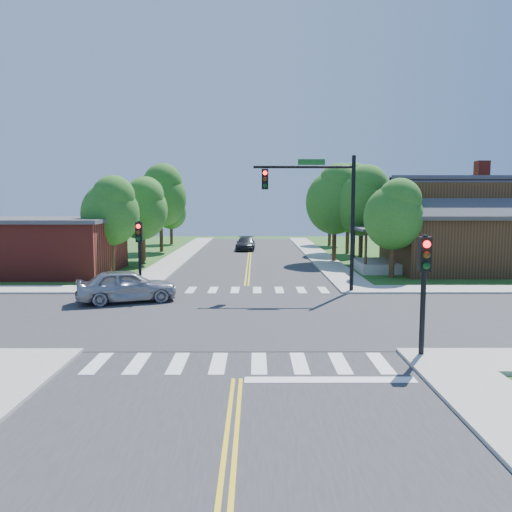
{
  "coord_description": "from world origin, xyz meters",
  "views": [
    {
      "loc": [
        0.48,
        -20.53,
        4.78
      ],
      "look_at": [
        0.53,
        3.42,
        2.2
      ],
      "focal_mm": 35.0,
      "sensor_mm": 36.0,
      "label": 1
    }
  ],
  "objects_px": {
    "house_ne": "(465,223)",
    "car_dgrey": "(246,244)",
    "signal_pole_se": "(424,273)",
    "signal_pole_nw": "(139,243)",
    "car_silver": "(127,286)",
    "signal_mast_ne": "(321,201)"
  },
  "relations": [
    {
      "from": "house_ne",
      "to": "car_dgrey",
      "type": "xyz_separation_m",
      "value": [
        -15.57,
        14.69,
        -2.67
      ]
    },
    {
      "from": "car_dgrey",
      "to": "house_ne",
      "type": "bearing_deg",
      "value": -41.91
    },
    {
      "from": "signal_pole_se",
      "to": "house_ne",
      "type": "distance_m",
      "value": 22.03
    },
    {
      "from": "signal_pole_se",
      "to": "signal_pole_nw",
      "type": "relative_size",
      "value": 1.0
    },
    {
      "from": "signal_pole_nw",
      "to": "car_silver",
      "type": "relative_size",
      "value": 0.76
    },
    {
      "from": "signal_mast_ne",
      "to": "signal_pole_nw",
      "type": "xyz_separation_m",
      "value": [
        -9.51,
        -0.01,
        -2.19
      ]
    },
    {
      "from": "house_ne",
      "to": "car_silver",
      "type": "height_order",
      "value": "house_ne"
    },
    {
      "from": "house_ne",
      "to": "car_dgrey",
      "type": "distance_m",
      "value": 21.57
    },
    {
      "from": "signal_pole_nw",
      "to": "house_ne",
      "type": "distance_m",
      "value": 22.45
    },
    {
      "from": "signal_mast_ne",
      "to": "signal_pole_se",
      "type": "xyz_separation_m",
      "value": [
        1.69,
        -11.21,
        -2.19
      ]
    },
    {
      "from": "signal_pole_se",
      "to": "car_dgrey",
      "type": "distance_m",
      "value": 35.13
    },
    {
      "from": "signal_mast_ne",
      "to": "signal_pole_se",
      "type": "bearing_deg",
      "value": -81.44
    },
    {
      "from": "signal_mast_ne",
      "to": "car_silver",
      "type": "relative_size",
      "value": 1.43
    },
    {
      "from": "signal_pole_nw",
      "to": "car_silver",
      "type": "distance_m",
      "value": 3.21
    },
    {
      "from": "signal_pole_se",
      "to": "car_silver",
      "type": "distance_m",
      "value": 14.27
    },
    {
      "from": "signal_mast_ne",
      "to": "signal_pole_nw",
      "type": "height_order",
      "value": "signal_mast_ne"
    },
    {
      "from": "house_ne",
      "to": "car_silver",
      "type": "relative_size",
      "value": 2.6
    },
    {
      "from": "house_ne",
      "to": "car_dgrey",
      "type": "bearing_deg",
      "value": 136.67
    },
    {
      "from": "car_silver",
      "to": "house_ne",
      "type": "bearing_deg",
      "value": -79.94
    },
    {
      "from": "signal_pole_nw",
      "to": "signal_pole_se",
      "type": "bearing_deg",
      "value": -45.0
    },
    {
      "from": "signal_mast_ne",
      "to": "car_silver",
      "type": "height_order",
      "value": "signal_mast_ne"
    },
    {
      "from": "signal_pole_nw",
      "to": "house_ne",
      "type": "height_order",
      "value": "house_ne"
    }
  ]
}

